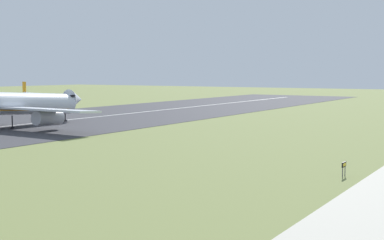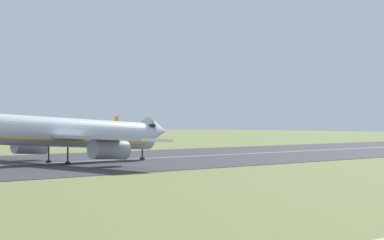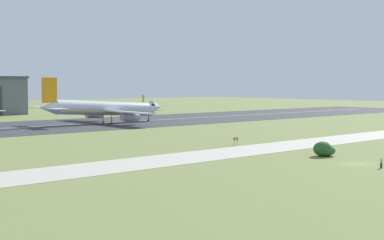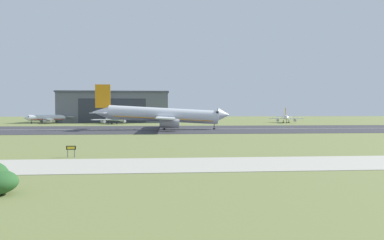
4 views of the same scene
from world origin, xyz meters
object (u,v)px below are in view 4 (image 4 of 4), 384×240
object	(u,v)px
airplane_parked_centre	(114,119)
airplane_parked_east	(286,118)
runway_sign	(71,149)
airplane_parked_west	(48,118)
airplane_landing	(163,115)

from	to	relation	value
airplane_parked_centre	airplane_parked_east	distance (m)	88.21
airplane_parked_centre	runway_sign	world-z (taller)	airplane_parked_centre
airplane_parked_centre	runway_sign	bearing A→B (deg)	-85.81
airplane_parked_west	runway_sign	world-z (taller)	airplane_parked_west
airplane_parked_centre	runway_sign	xyz separation A→B (m)	(9.45, -128.90, -1.27)
airplane_landing	airplane_parked_east	distance (m)	91.02
airplane_landing	airplane_parked_west	world-z (taller)	airplane_landing
airplane_parked_east	runway_sign	size ratio (longest dim) A/B	12.03
airplane_parked_east	runway_sign	xyz separation A→B (m)	(-78.36, -137.33, -1.43)
airplane_parked_east	runway_sign	distance (m)	158.12
airplane_parked_west	airplane_parked_east	world-z (taller)	airplane_parked_west
airplane_parked_east	airplane_parked_centre	bearing A→B (deg)	-174.52
airplane_landing	airplane_parked_west	distance (m)	87.09
airplane_landing	airplane_parked_centre	size ratio (longest dim) A/B	2.43
airplane_landing	runway_sign	xyz separation A→B (m)	(-13.34, -73.67, -3.69)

